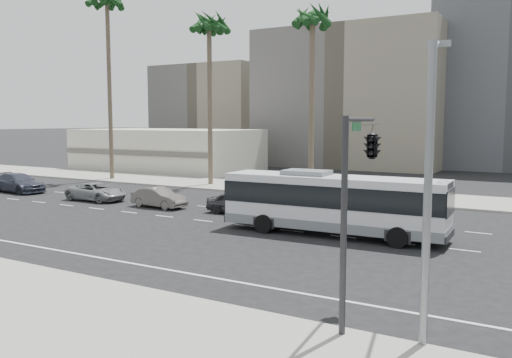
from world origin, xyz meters
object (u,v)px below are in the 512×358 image
Objects in this scene: streetlight_corner at (429,168)px; palm_far at (107,4)px; palm_near at (312,22)px; city_bus at (333,202)px; car_b at (159,198)px; palm_mid at (209,28)px; car_a at (237,203)px; car_d at (19,183)px; traffic_signal at (370,149)px; car_c at (96,192)px.

streetlight_corner is 46.78m from palm_far.
palm_near is 23.08m from palm_far.
city_bus is at bearing -24.85° from palm_far.
car_b is 0.22× the size of palm_far.
palm_mid is (-11.18, 2.08, 0.76)m from palm_near.
car_a is 21.59m from streetlight_corner.
palm_mid is at bearing -39.08° from car_d.
palm_near is (-12.05, 22.51, 8.52)m from traffic_signal.
car_d is at bearing 173.12° from city_bus.
streetlight_corner is (21.32, -14.21, 4.10)m from car_b.
palm_near is at bearing -2.45° from palm_far.
palm_mid is at bearing 38.85° from car_a.
traffic_signal is at bearing 129.23° from streetlight_corner.
car_a is 20.86m from palm_mid.
palm_near is at bearing -30.26° from car_b.
car_b is at bearing -71.26° from palm_mid.
car_b is at bearing -86.82° from car_d.
car_a is 0.66× the size of traffic_signal.
city_bus is 2.93× the size of car_a.
car_a is at bearing -26.20° from palm_far.
traffic_signal is 0.41× the size of palm_near.
traffic_signal is at bearing -105.59° from car_d.
car_c is 0.31× the size of palm_mid.
palm_mid is (-23.23, 24.59, 9.28)m from traffic_signal.
traffic_signal is 0.38× the size of palm_mid.
palm_near is at bearing 117.08° from city_bus.
city_bus is at bearing -39.30° from palm_mid.
traffic_signal is at bearing -64.02° from city_bus.
palm_near is (-6.98, 12.78, 11.88)m from city_bus.
palm_near reaches higher than car_c.
palm_near is at bearing -61.85° from car_d.
car_a is (-7.86, 3.01, -1.09)m from city_bus.
palm_mid is (-4.20, 12.39, 13.73)m from car_b.
city_bus is 0.79× the size of palm_near.
streetlight_corner is at bearing -59.46° from city_bus.
car_c is 0.58× the size of streetlight_corner.
palm_mid reaches higher than traffic_signal.
traffic_signal is (-2.29, 2.02, 0.36)m from streetlight_corner.
traffic_signal is (19.03, -12.20, 4.45)m from car_b.
traffic_signal is 35.08m from palm_mid.
car_b is at bearing -124.11° from palm_near.
palm_far is at bearing 40.32° from car_c.
streetlight_corner reaches higher than car_a.
streetlight_corner is at bearing -46.56° from traffic_signal.
car_d is at bearing 89.07° from car_c.
palm_mid is (2.06, 12.25, 13.75)m from car_c.
traffic_signal reaches higher than car_a.
palm_near reaches higher than car_b.
car_a is 16.26m from palm_near.
car_d is 39.88m from streetlight_corner.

